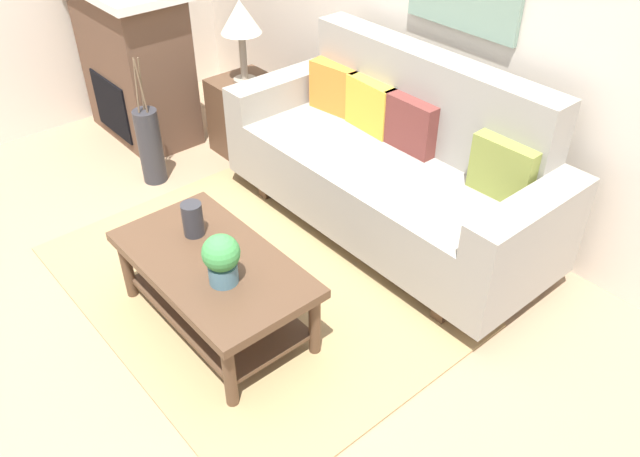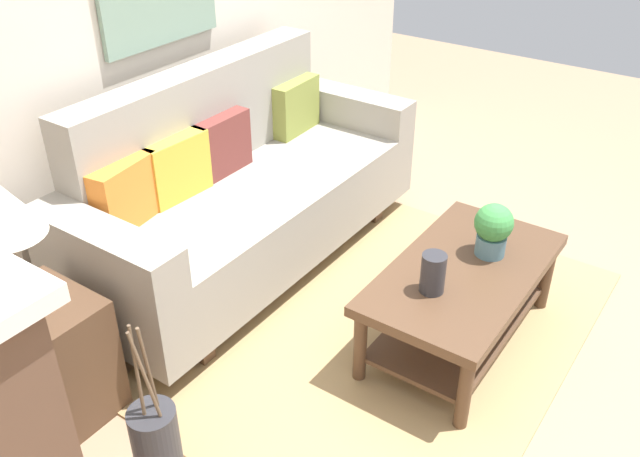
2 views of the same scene
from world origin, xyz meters
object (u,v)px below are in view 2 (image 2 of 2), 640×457
Objects in this scene: throw_pillow_orange at (126,194)px; couch at (242,192)px; coffee_table at (462,289)px; potted_plant_tabletop at (493,228)px; throw_pillow_olive at (295,106)px; tabletop_vase at (433,273)px; throw_pillow_maroon at (221,145)px; throw_pillow_mustard at (177,168)px; side_table at (46,364)px; table_lamp at (3,214)px.

couch is at bearing -10.74° from throw_pillow_orange.
coffee_table is 4.20× the size of potted_plant_tabletop.
tabletop_vase is at bearing -122.36° from throw_pillow_olive.
throw_pillow_maroon is 0.67m from throw_pillow_olive.
throw_pillow_orange and throw_pillow_olive have the same top height.
throw_pillow_orange and throw_pillow_mustard have the same top height.
tabletop_vase is (-0.24, 0.05, 0.21)m from coffee_table.
potted_plant_tabletop is at bearing -70.09° from throw_pillow_mustard.
throw_pillow_olive is (1.00, 0.00, 0.00)m from throw_pillow_mustard.
side_table is (-1.04, -0.23, -0.40)m from throw_pillow_mustard.
potted_plant_tabletop is (-0.46, -1.48, -0.11)m from throw_pillow_olive.
throw_pillow_maroon is at bearing 91.08° from coffee_table.
throw_pillow_olive reaches higher than tabletop_vase.
table_lamp is (-1.38, -0.10, 0.56)m from couch.
throw_pillow_olive is 0.33× the size of coffee_table.
side_table is at bearing 141.68° from potted_plant_tabletop.
throw_pillow_mustard is 1.57m from potted_plant_tabletop.
couch is at bearing 80.46° from tabletop_vase.
throw_pillow_maroon reaches higher than side_table.
coffee_table is at bearing -40.63° from side_table.
coffee_table is 0.31m from potted_plant_tabletop.
throw_pillow_olive is 1.95× the size of tabletop_vase.
coffee_table is at bearing -88.82° from couch.
throw_pillow_maroon is (0.33, 0.00, 0.00)m from throw_pillow_mustard.
throw_pillow_orange is 1.37× the size of potted_plant_tabletop.
throw_pillow_maroon is 0.63× the size of table_lamp.
potted_plant_tabletop is at bearing -81.48° from couch.
throw_pillow_maroon reaches higher than coffee_table.
coffee_table is at bearing -11.98° from tabletop_vase.
table_lamp reaches higher than potted_plant_tabletop.
table_lamp reaches higher than couch.
potted_plant_tabletop is 2.05m from table_lamp.
throw_pillow_orange is 1.95× the size of tabletop_vase.
potted_plant_tabletop is 2.03m from side_table.
coffee_table is at bearing -114.00° from throw_pillow_olive.
coffee_table is at bearing -75.92° from throw_pillow_mustard.
throw_pillow_maroon is at bearing 0.00° from throw_pillow_orange.
tabletop_vase is (0.12, -1.38, -0.16)m from throw_pillow_mustard.
throw_pillow_mustard is 1.00× the size of throw_pillow_olive.
throw_pillow_orange is 1.00× the size of throw_pillow_maroon.
throw_pillow_mustard and throw_pillow_maroon have the same top height.
tabletop_vase is at bearing -44.72° from side_table.
throw_pillow_olive is (0.67, 0.00, 0.00)m from throw_pillow_maroon.
potted_plant_tabletop is 0.47× the size of side_table.
table_lamp is (-2.04, -0.23, 0.31)m from throw_pillow_olive.
couch is 1.28m from tabletop_vase.
throw_pillow_olive is at bearing 0.00° from throw_pillow_mustard.
throw_pillow_maroon is 1.49m from potted_plant_tabletop.
throw_pillow_olive is (0.67, 0.13, 0.25)m from couch.
throw_pillow_maroon is at bearing 90.00° from couch.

